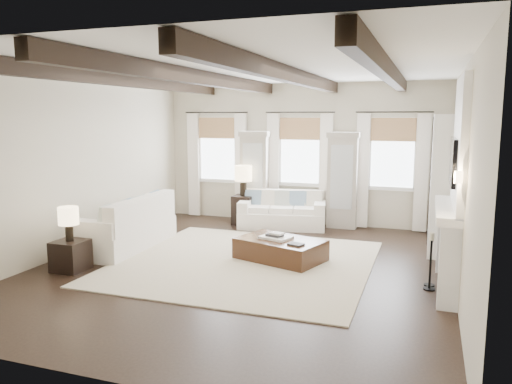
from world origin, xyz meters
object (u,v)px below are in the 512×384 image
(sofa_back, at_px, (282,213))
(sofa_left, at_px, (128,227))
(side_table_front, at_px, (71,256))
(side_table_back, at_px, (243,210))
(ottoman, at_px, (280,250))

(sofa_back, xyz_separation_m, sofa_left, (-2.26, -2.65, 0.07))
(side_table_front, bearing_deg, sofa_back, 60.80)
(sofa_back, relative_size, sofa_left, 0.88)
(sofa_left, relative_size, side_table_front, 4.71)
(sofa_back, xyz_separation_m, side_table_back, (-0.93, -0.01, 0.00))
(sofa_left, height_order, ottoman, sofa_left)
(ottoman, height_order, side_table_front, side_table_front)
(ottoman, height_order, side_table_back, side_table_back)
(sofa_left, distance_m, ottoman, 2.97)
(side_table_back, bearing_deg, side_table_front, -108.61)
(sofa_left, distance_m, side_table_front, 1.53)
(sofa_back, height_order, side_table_back, sofa_back)
(ottoman, bearing_deg, side_table_front, -133.31)
(side_table_front, bearing_deg, sofa_left, 87.44)
(ottoman, distance_m, side_table_front, 3.45)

